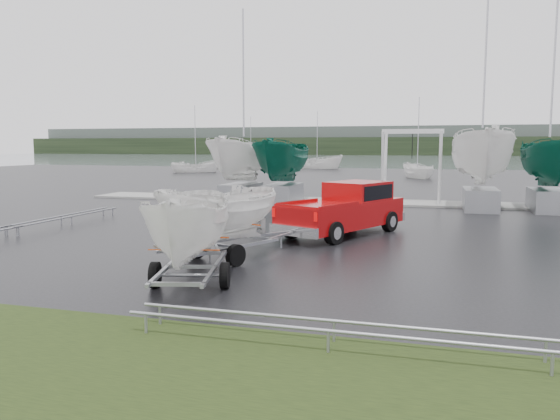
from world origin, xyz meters
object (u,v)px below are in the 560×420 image
(trailer_hitched, at_px, (220,168))
(boat_hoist, at_px, (412,156))
(trailer_parked, at_px, (190,168))
(pickup_truck, at_px, (347,207))

(trailer_hitched, xyz_separation_m, boat_hoist, (4.44, 16.87, 0.06))
(trailer_parked, bearing_deg, pickup_truck, 60.74)
(pickup_truck, height_order, trailer_hitched, trailer_hitched)
(pickup_truck, height_order, trailer_parked, trailer_parked)
(pickup_truck, xyz_separation_m, trailer_parked, (-2.27, -8.46, 1.74))
(pickup_truck, xyz_separation_m, trailer_hitched, (-2.65, -5.74, 1.63))
(trailer_hitched, bearing_deg, boat_hoist, 100.07)
(pickup_truck, distance_m, trailer_hitched, 6.53)
(trailer_parked, height_order, boat_hoist, trailer_parked)
(trailer_hitched, bearing_deg, trailer_parked, -57.11)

